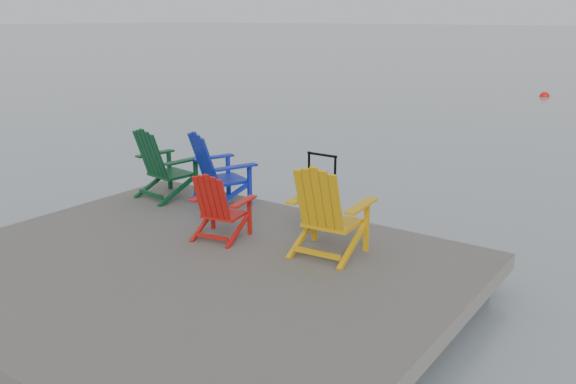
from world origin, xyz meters
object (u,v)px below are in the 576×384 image
Objects in this scene: chair_green at (163,163)px; chair_yellow at (327,210)px; chair_blue at (217,168)px; buoy_b at (544,97)px; handrail at (322,178)px; chair_red at (219,205)px.

chair_yellow reaches higher than chair_green.
buoy_b is (0.10, 20.27, -1.06)m from chair_blue.
chair_green reaches higher than handrail.
chair_yellow reaches higher than buoy_b.
chair_green is at bearing -163.43° from handrail.
chair_green is at bearing -142.48° from chair_blue.
chair_blue is at bearing 156.53° from chair_yellow.
buoy_b is (-2.35, 21.09, -1.07)m from chair_yellow.
chair_red is at bearing -172.79° from chair_yellow.
handrail is 0.81× the size of chair_blue.
chair_blue reaches higher than chair_green.
chair_red is 2.20× the size of buoy_b.
chair_green is 2.74× the size of buoy_b.
chair_blue reaches higher than handrail.
chair_green is 1.24× the size of chair_red.
chair_blue is 1.25× the size of chair_red.
chair_blue is at bearing -90.29° from buoy_b.
chair_yellow is (2.45, -0.82, 0.01)m from chair_blue.
chair_green is (-2.46, -0.73, 0.02)m from handrail.
handrail is 0.81× the size of chair_green.
buoy_b is at bearing 82.11° from chair_red.
chair_green is at bearing -92.80° from buoy_b.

